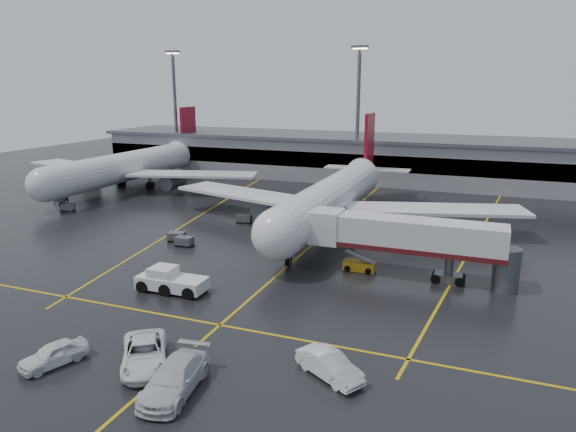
% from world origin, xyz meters
% --- Properties ---
extents(ground, '(220.00, 220.00, 0.00)m').
position_xyz_m(ground, '(0.00, 0.00, 0.00)').
color(ground, black).
rests_on(ground, ground).
extents(apron_line_centre, '(0.25, 90.00, 0.02)m').
position_xyz_m(apron_line_centre, '(0.00, 0.00, 0.01)').
color(apron_line_centre, gold).
rests_on(apron_line_centre, ground).
extents(apron_line_stop, '(60.00, 0.25, 0.02)m').
position_xyz_m(apron_line_stop, '(0.00, -22.00, 0.01)').
color(apron_line_stop, gold).
rests_on(apron_line_stop, ground).
extents(apron_line_left, '(9.99, 69.35, 0.02)m').
position_xyz_m(apron_line_left, '(-20.00, 10.00, 0.01)').
color(apron_line_left, gold).
rests_on(apron_line_left, ground).
extents(apron_line_right, '(7.57, 69.64, 0.02)m').
position_xyz_m(apron_line_right, '(18.00, 10.00, 0.01)').
color(apron_line_right, gold).
rests_on(apron_line_right, ground).
extents(terminal, '(122.00, 19.00, 8.60)m').
position_xyz_m(terminal, '(0.00, 47.93, 4.32)').
color(terminal, gray).
rests_on(terminal, ground).
extents(light_mast_left, '(3.00, 1.20, 25.45)m').
position_xyz_m(light_mast_left, '(-45.00, 42.00, 14.47)').
color(light_mast_left, '#595B60').
rests_on(light_mast_left, ground).
extents(light_mast_mid, '(3.00, 1.20, 25.45)m').
position_xyz_m(light_mast_mid, '(-5.00, 42.00, 14.47)').
color(light_mast_mid, '#595B60').
rests_on(light_mast_mid, ground).
extents(main_airliner, '(48.80, 45.60, 14.10)m').
position_xyz_m(main_airliner, '(0.00, 9.70, 4.21)').
color(main_airliner, silver).
rests_on(main_airliner, ground).
extents(second_airliner, '(48.80, 45.60, 14.10)m').
position_xyz_m(second_airliner, '(-42.00, 21.70, 4.21)').
color(second_airliner, silver).
rests_on(second_airliner, ground).
extents(jet_bridge, '(19.90, 3.40, 6.05)m').
position_xyz_m(jet_bridge, '(11.87, -6.00, 3.93)').
color(jet_bridge, silver).
rests_on(jet_bridge, ground).
extents(pushback_tractor, '(6.51, 2.91, 2.30)m').
position_xyz_m(pushback_tractor, '(-7.61, -17.36, 0.92)').
color(pushback_tractor, silver).
rests_on(pushback_tractor, ground).
extents(belt_loader, '(3.22, 1.53, 2.03)m').
position_xyz_m(belt_loader, '(7.27, -5.77, 0.50)').
color(belt_loader, orange).
rests_on(belt_loader, ground).
extents(service_van_a, '(5.97, 6.80, 1.74)m').
position_xyz_m(service_van_a, '(-1.78, -29.18, 0.87)').
color(service_van_a, white).
rests_on(service_van_a, ground).
extents(service_van_b, '(3.49, 6.78, 1.88)m').
position_xyz_m(service_van_b, '(1.82, -31.07, 0.94)').
color(service_van_b, silver).
rests_on(service_van_b, ground).
extents(service_van_c, '(5.19, 4.06, 1.65)m').
position_xyz_m(service_van_c, '(10.19, -26.03, 0.82)').
color(service_van_c, white).
rests_on(service_van_c, ground).
extents(service_van_d, '(3.28, 4.88, 1.54)m').
position_xyz_m(service_van_d, '(-7.57, -31.30, 0.77)').
color(service_van_d, white).
rests_on(service_van_d, ground).
extents(baggage_cart_a, '(2.07, 1.41, 1.12)m').
position_xyz_m(baggage_cart_a, '(-13.90, -5.05, 0.63)').
color(baggage_cart_a, '#595B60').
rests_on(baggage_cart_a, ground).
extents(baggage_cart_b, '(2.23, 1.70, 1.12)m').
position_xyz_m(baggage_cart_b, '(-15.85, -3.69, 0.63)').
color(baggage_cart_b, '#595B60').
rests_on(baggage_cart_b, ground).
extents(baggage_cart_c, '(2.19, 1.62, 1.12)m').
position_xyz_m(baggage_cart_c, '(-12.03, 7.12, 0.63)').
color(baggage_cart_c, '#595B60').
rests_on(baggage_cart_c, ground).
extents(baggage_cart_d, '(2.21, 1.65, 1.12)m').
position_xyz_m(baggage_cart_d, '(-46.65, 9.40, 0.63)').
color(baggage_cart_d, '#595B60').
rests_on(baggage_cart_d, ground).
extents(baggage_cart_e, '(2.38, 2.23, 1.12)m').
position_xyz_m(baggage_cart_e, '(-39.92, 3.93, 0.63)').
color(baggage_cart_e, '#595B60').
rests_on(baggage_cart_e, ground).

